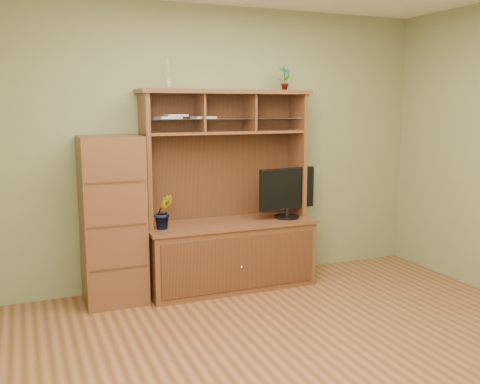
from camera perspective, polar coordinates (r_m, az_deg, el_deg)
room at (r=3.50m, az=8.62°, el=2.51°), size 4.54×4.04×2.74m
media_hutch at (r=5.19m, az=-1.21°, el=-4.50°), size 1.66×0.61×1.90m
monitor at (r=5.28m, az=5.07°, el=0.03°), size 0.63×0.24×0.50m
orchid_plant at (r=4.86m, az=-8.14°, el=-2.08°), size 0.18×0.15×0.32m
top_plant at (r=5.38m, az=4.78°, el=12.03°), size 0.14×0.12×0.24m
reed_diffuser at (r=4.95m, az=-7.69°, el=12.05°), size 0.05×0.05×0.27m
magazines at (r=4.98m, az=-6.19°, el=7.97°), size 0.57×0.20×0.04m
side_cabinet at (r=4.88m, az=-13.42°, el=-2.95°), size 0.53×0.49×1.49m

